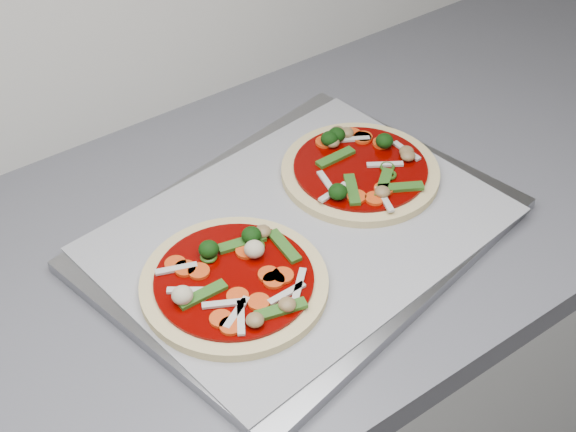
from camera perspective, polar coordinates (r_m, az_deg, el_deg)
base_cabinet at (r=1.44m, az=5.30°, el=-11.60°), size 3.60×0.60×0.86m
countertop at (r=1.12m, az=6.73°, el=2.29°), size 3.60×0.60×0.04m
baking_tray at (r=0.99m, az=0.99°, el=-1.28°), size 0.56×0.46×0.02m
parchment at (r=0.99m, az=1.00°, el=-0.90°), size 0.51×0.40×0.00m
pizza_left at (r=0.91m, az=-3.82°, el=-4.64°), size 0.27×0.27×0.04m
pizza_right at (r=1.06m, az=5.14°, el=3.39°), size 0.22×0.22×0.04m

